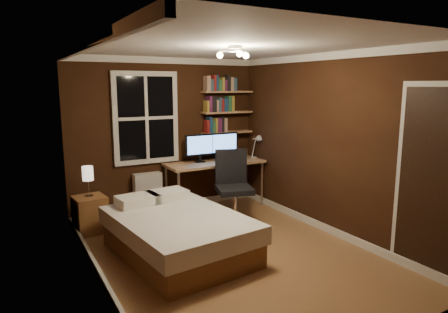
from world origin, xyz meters
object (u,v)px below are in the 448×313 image
nightstand (90,214)px  desk_lamp (256,146)px  desk (215,165)px  radiator (148,194)px  bedside_lamp (88,182)px  monitor_left (200,148)px  bed (178,233)px  monitor_right (224,146)px  office_chair (233,196)px

nightstand → desk_lamp: bearing=-4.7°
nightstand → desk: (2.10, 0.17, 0.47)m
radiator → desk: (1.12, -0.21, 0.40)m
bedside_lamp → monitor_left: monitor_left is taller
desk_lamp → bed: bearing=-146.2°
bedside_lamp → monitor_right: size_ratio=0.85×
desk_lamp → office_chair: size_ratio=0.39×
desk → bedside_lamp: bearing=-175.4°
bedside_lamp → radiator: (0.98, 0.38, -0.40)m
bedside_lamp → monitor_right: 2.35m
radiator → monitor_left: (0.87, -0.13, 0.69)m
bed → office_chair: size_ratio=1.79×
radiator → desk: 1.20m
nightstand → monitor_right: 2.46m
bedside_lamp → radiator: bedside_lamp is taller
bedside_lamp → bed: bearing=-59.2°
nightstand → office_chair: (1.94, -0.71, 0.18)m
bedside_lamp → radiator: size_ratio=0.64×
monitor_right → office_chair: (-0.38, -0.97, -0.59)m
office_chair → radiator: bearing=148.4°
bed → office_chair: office_chair is taller
nightstand → desk: size_ratio=0.31×
monitor_right → office_chair: size_ratio=0.46×
monitor_left → monitor_right: size_ratio=1.00×
nightstand → office_chair: 2.07m
nightstand → radiator: radiator is taller
radiator → bed: bearing=-96.5°
bed → bedside_lamp: bearing=114.3°
nightstand → desk_lamp: desk_lamp is taller
monitor_left → desk_lamp: (1.01, -0.18, -0.02)m
office_chair → monitor_left: bearing=112.2°
bed → monitor_left: (1.07, 1.57, 0.76)m
monitor_right → radiator: bearing=174.4°
bedside_lamp → monitor_right: monitor_right is taller
bed → desk: (1.31, 1.49, 0.46)m
desk_lamp → radiator: bearing=170.6°
bedside_lamp → radiator: bearing=21.3°
desk_lamp → office_chair: (-0.93, -0.78, -0.57)m
desk → office_chair: office_chair is taller
radiator → desk: desk is taller
monitor_left → radiator: bearing=171.5°
monitor_right → desk_lamp: bearing=-18.4°
bed → office_chair: bearing=21.2°
desk_lamp → nightstand: bearing=-178.6°
office_chair → desk: bearing=97.1°
radiator → nightstand: bearing=-158.7°
monitor_left → desk_lamp: bearing=-10.2°
monitor_right → office_chair: monitor_right is taller
radiator → bedside_lamp: bearing=-158.7°
bed → desk: desk is taller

